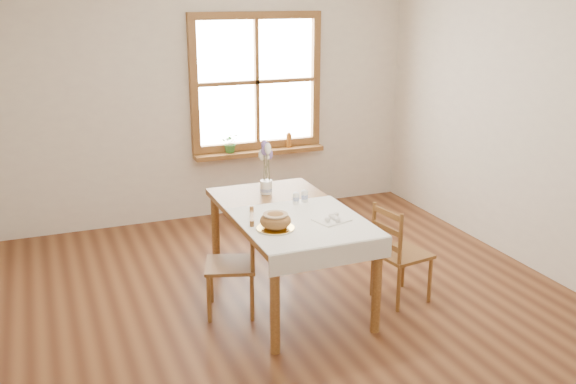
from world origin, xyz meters
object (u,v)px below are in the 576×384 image
at_px(chair_right, 402,252).
at_px(bread_plate, 275,228).
at_px(chair_left, 230,263).
at_px(dining_table, 288,221).
at_px(flower_vase, 266,188).

relative_size(chair_right, bread_plate, 3.08).
bearing_deg(chair_left, dining_table, 114.30).
distance_m(dining_table, flower_vase, 0.47).
bearing_deg(dining_table, flower_vase, 92.17).
height_order(dining_table, flower_vase, flower_vase).
bearing_deg(chair_right, dining_table, 58.06).
bearing_deg(flower_vase, chair_left, -133.41).
bearing_deg(dining_table, chair_left, -173.92).
xyz_separation_m(dining_table, bread_plate, (-0.25, -0.38, 0.10)).
distance_m(chair_left, chair_right, 1.36).
relative_size(chair_right, flower_vase, 7.21).
distance_m(dining_table, chair_right, 0.94).
bearing_deg(flower_vase, dining_table, -87.83).
relative_size(chair_left, bread_plate, 3.07).
xyz_separation_m(bread_plate, flower_vase, (0.23, 0.83, 0.04)).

